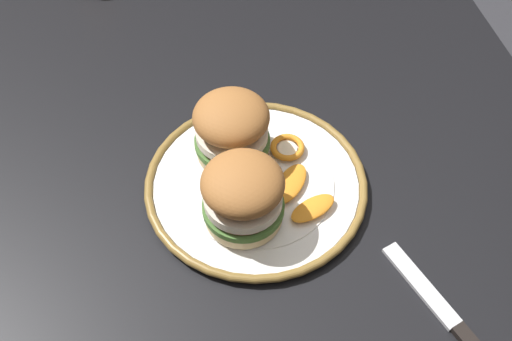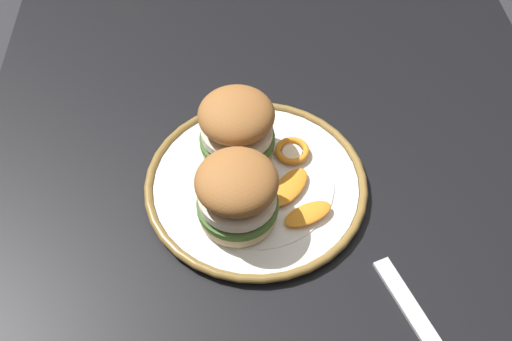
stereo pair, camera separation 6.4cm
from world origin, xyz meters
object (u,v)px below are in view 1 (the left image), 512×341
Objects in this scene: dining_table at (269,190)px; table_knife at (454,324)px; sandwich_half_left at (243,194)px; sandwich_half_right at (232,128)px; dinner_plate at (256,184)px.

dining_table is 5.18× the size of table_knife.
sandwich_half_left reaches higher than dining_table.
sandwich_half_left is at bearing 153.50° from dining_table.
sandwich_half_right is at bearing -2.01° from sandwich_half_left.
dinner_plate reaches higher than dining_table.
table_knife is (-0.19, -0.23, -0.07)m from sandwich_half_left.
sandwich_half_left is (-0.06, 0.03, 0.06)m from dinner_plate.
dining_table is 0.23m from sandwich_half_left.
dinner_plate is at bearing -157.90° from sandwich_half_right.
sandwich_half_left is 1.00× the size of sandwich_half_right.
table_knife is at bearing -152.97° from dining_table.
sandwich_half_left is 0.12m from sandwich_half_right.
dinner_plate reaches higher than table_knife.
dining_table is 9.93× the size of sandwich_half_right.
dining_table is at bearing -26.50° from sandwich_half_left.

